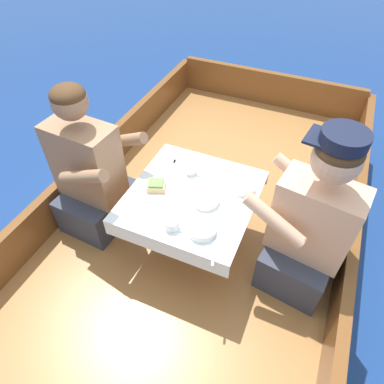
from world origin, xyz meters
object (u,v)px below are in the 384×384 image
(sandwich, at_px, (156,185))
(coffee_cup_starboard, at_px, (171,224))
(coffee_cup_port, at_px, (190,169))
(person_port, at_px, (91,176))
(person_starboard, at_px, (310,227))

(sandwich, xyz_separation_m, coffee_cup_starboard, (0.20, -0.22, -0.00))
(coffee_cup_port, bearing_deg, coffee_cup_starboard, -79.39)
(coffee_cup_port, relative_size, coffee_cup_starboard, 0.93)
(sandwich, xyz_separation_m, coffee_cup_port, (0.12, 0.21, 0.00))
(person_port, height_order, coffee_cup_starboard, person_port)
(person_starboard, bearing_deg, coffee_cup_starboard, 33.64)
(coffee_cup_port, xyz_separation_m, coffee_cup_starboard, (0.08, -0.43, -0.00))
(person_port, relative_size, person_starboard, 0.98)
(person_starboard, relative_size, coffee_cup_starboard, 9.68)
(sandwich, relative_size, coffee_cup_port, 1.29)
(person_starboard, distance_m, coffee_cup_port, 0.75)
(coffee_cup_port, bearing_deg, person_starboard, -9.87)
(coffee_cup_starboard, bearing_deg, person_starboard, 24.57)
(person_port, height_order, sandwich, person_port)
(coffee_cup_starboard, bearing_deg, sandwich, 132.69)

